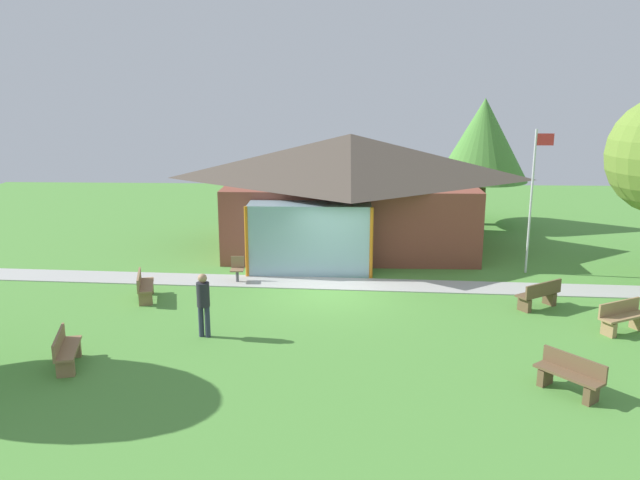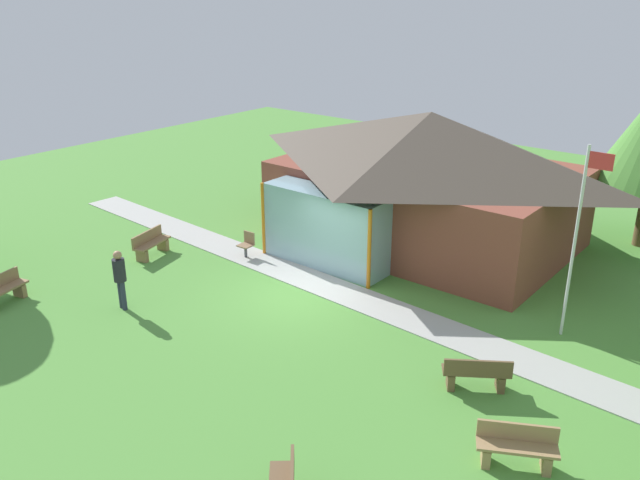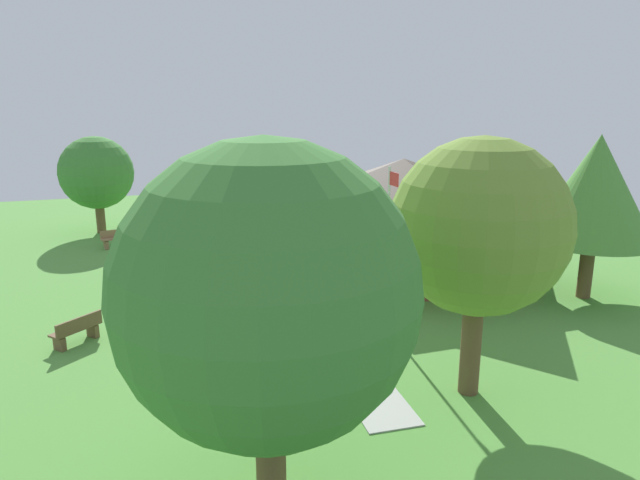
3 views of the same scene
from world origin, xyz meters
name	(u,v)px [view 2 (image 2 of 3)]	position (x,y,z in m)	size (l,w,h in m)	color
ground_plane	(302,294)	(0.00, 0.00, 0.00)	(44.00, 44.00, 0.00)	#54933D
pavilion	(424,176)	(0.50, 5.87, 2.36)	(10.44, 8.27, 4.54)	brown
footpath	(321,284)	(0.00, 0.88, 0.01)	(24.53, 1.30, 0.03)	#ADADA8
flagpole	(578,234)	(6.79, 2.46, 2.79)	(0.64, 0.08, 5.02)	silver
bench_mid_right	(476,374)	(6.16, -1.24, 0.40)	(1.49, 1.21, 0.84)	brown
bench_front_left	(2,291)	(-6.21, -5.79, 0.40)	(0.81, 1.56, 0.84)	olive
bench_mid_left	(151,244)	(-5.82, -0.90, 0.40)	(0.80, 1.56, 0.84)	olive
bench_lawn_far_right	(517,447)	(7.87, -3.03, 0.40)	(1.53, 1.10, 0.84)	#9E7A51
patio_chair_west	(247,245)	(-3.23, 1.00, 0.42)	(0.46, 0.46, 0.86)	#8C6B4C
visitor_strolling_lawn	(120,275)	(-3.32, -3.81, 1.02)	(0.34, 0.34, 1.74)	#2D3347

